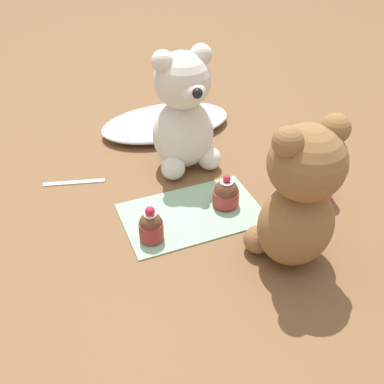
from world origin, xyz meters
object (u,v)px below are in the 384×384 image
Objects in this scene: teddy_bear_cream at (184,114)px; teddy_bear_tan at (299,197)px; cupcake_near_cream_bear at (225,192)px; teaspoon at (74,182)px; juice_glass at (323,180)px; cupcake_near_tan_bear at (151,226)px.

teddy_bear_cream is 0.35m from teddy_bear_tan.
cupcake_near_cream_bear is 0.34m from teaspoon.
teaspoon is at bearing 171.19° from teddy_bear_cream.
cupcake_near_cream_bear is 0.80× the size of juice_glass.
teddy_bear_cream is 2.05× the size of teaspoon.
cupcake_near_tan_bear is 0.26m from teaspoon.
juice_glass is at bearing -12.52° from teaspoon.
teddy_bear_cream is 3.80× the size of cupcake_near_tan_bear.
cupcake_near_tan_bear is at bearing -51.87° from teaspoon.
cupcake_near_tan_bear is 0.37m from juice_glass.
juice_glass is (0.37, -0.01, 0.01)m from cupcake_near_tan_bear.
teddy_bear_tan is at bearing -34.46° from teaspoon.
teddy_bear_tan reaches higher than cupcake_near_tan_bear.
teddy_bear_cream is at bearing 9.76° from teaspoon.
teddy_bear_tan reaches higher than teaspoon.
juice_glass is at bearing -48.88° from teddy_bear_cream.
teddy_bear_tan is at bearing -76.30° from cupcake_near_cream_bear.
juice_glass is 0.53m from teaspoon.
cupcake_near_cream_bear reaches higher than teaspoon.
teddy_bear_cream is 0.28m from teaspoon.
teddy_bear_tan is 3.77× the size of cupcake_near_tan_bear.
juice_glass is at bearing -1.14° from cupcake_near_tan_bear.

